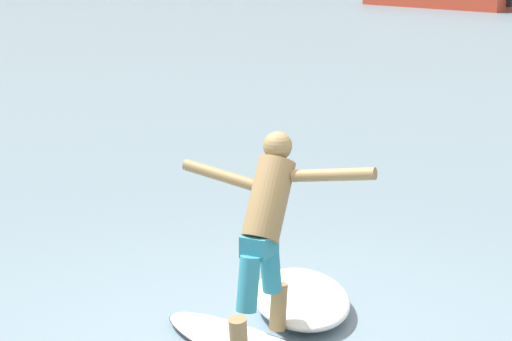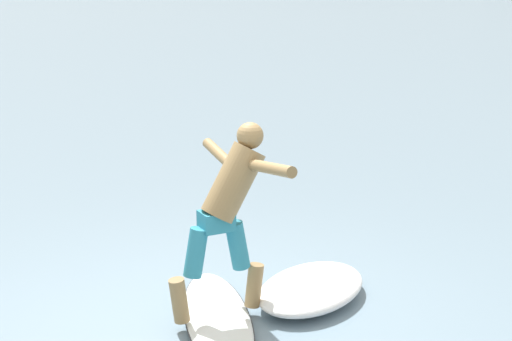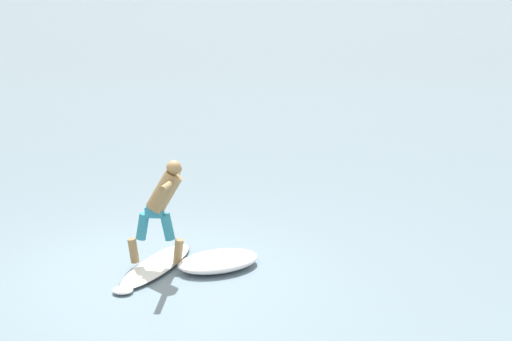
# 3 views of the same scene
# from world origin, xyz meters

# --- Properties ---
(ground_plane) EXTENTS (200.00, 200.00, 0.00)m
(ground_plane) POSITION_xyz_m (0.00, 0.00, 0.00)
(ground_plane) COLOR gray
(surfboard) EXTENTS (1.83, 1.78, 0.23)m
(surfboard) POSITION_xyz_m (0.03, -0.05, 0.05)
(surfboard) COLOR white
(surfboard) RESTS_ON ground
(surfer) EXTENTS (1.44, 1.03, 1.59)m
(surfer) POSITION_xyz_m (0.05, 0.09, 1.03)
(surfer) COLOR olive
(surfer) RESTS_ON surfboard
(wave_foam_at_tail) EXTENTS (0.94, 1.35, 0.22)m
(wave_foam_at_tail) POSITION_xyz_m (0.35, 0.84, 0.11)
(wave_foam_at_tail) COLOR white
(wave_foam_at_tail) RESTS_ON ground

